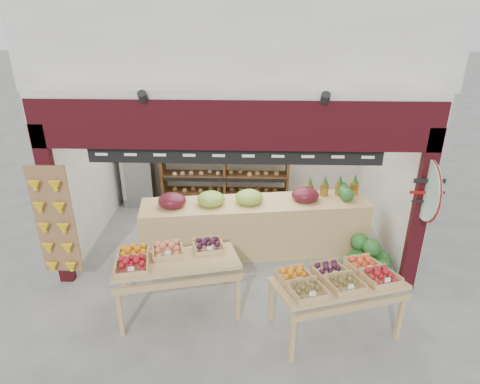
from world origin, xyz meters
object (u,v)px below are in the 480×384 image
refrigerator (141,166)px  display_table_left (167,258)px  back_shelving (225,161)px  display_table_right (337,280)px  cardboard_stack (188,227)px  watermelon_pile (369,258)px  mid_counter (254,225)px

refrigerator → display_table_left: (1.24, -3.49, -0.04)m
back_shelving → display_table_right: size_ratio=1.48×
cardboard_stack → watermelon_pile: size_ratio=1.19×
display_table_right → refrigerator: bearing=132.5°
back_shelving → mid_counter: size_ratio=0.68×
display_table_right → watermelon_pile: 1.80m
back_shelving → display_table_left: size_ratio=1.43×
display_table_left → display_table_right: display_table_left is taller
mid_counter → watermelon_pile: 2.04m
display_table_left → cardboard_stack: bearing=90.6°
mid_counter → display_table_right: (1.10, -1.97, 0.29)m
cardboard_stack → mid_counter: 1.38m
refrigerator → display_table_right: size_ratio=0.95×
cardboard_stack → watermelon_pile: (3.21, -0.96, -0.01)m
refrigerator → cardboard_stack: (1.22, -1.49, -0.65)m
back_shelving → display_table_left: (-0.60, -3.42, -0.20)m
back_shelving → watermelon_pile: size_ratio=3.47×
cardboard_stack → display_table_left: size_ratio=0.49×
display_table_left → watermelon_pile: display_table_left is taller
mid_counter → display_table_left: (-1.24, -1.54, 0.30)m
display_table_right → watermelon_pile: bearing=59.7°
mid_counter → display_table_left: bearing=-128.8°
display_table_right → mid_counter: bearing=119.3°
back_shelving → display_table_left: bearing=-100.0°
mid_counter → display_table_right: 2.27m
back_shelving → watermelon_pile: bearing=-42.6°
watermelon_pile → display_table_left: bearing=-162.0°
refrigerator → display_table_right: bearing=-41.3°
cardboard_stack → mid_counter: mid_counter is taller
back_shelving → display_table_left: 3.48m
back_shelving → watermelon_pile: (2.59, -2.39, -0.83)m
mid_counter → display_table_right: size_ratio=2.17×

